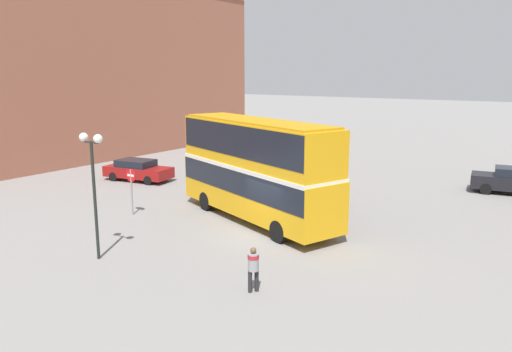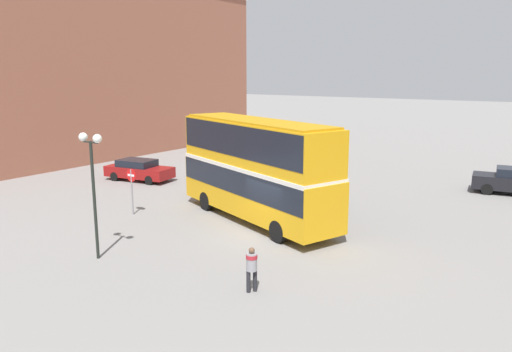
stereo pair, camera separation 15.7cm
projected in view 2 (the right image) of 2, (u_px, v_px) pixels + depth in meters
name	position (u px, v px, depth m)	size (l,w,h in m)	color
ground_plane	(263.00, 237.00, 22.36)	(240.00, 240.00, 0.00)	gray
building_row_left	(74.00, 67.00, 42.93)	(10.06, 37.81, 15.34)	#935642
double_decker_bus	(256.00, 164.00, 24.31)	(10.44, 5.90, 5.00)	gold
pedestrian_foreground	(252.00, 265.00, 16.59)	(0.53, 0.53, 1.57)	#232328
parked_car_kerb_far	(139.00, 170.00, 33.89)	(4.88, 2.59, 1.43)	maroon
street_lamp_twin_globe	(92.00, 167.00, 19.03)	(1.18, 0.34, 4.99)	black
no_entry_sign	(132.00, 183.00, 25.54)	(0.68, 0.08, 2.42)	gray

